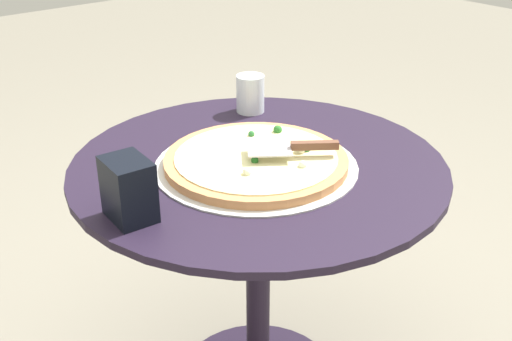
{
  "coord_description": "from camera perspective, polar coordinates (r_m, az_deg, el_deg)",
  "views": [
    {
      "loc": [
        0.87,
        1.04,
        1.35
      ],
      "look_at": [
        0.02,
        0.01,
        0.69
      ],
      "focal_mm": 44.7,
      "sensor_mm": 36.0,
      "label": 1
    }
  ],
  "objects": [
    {
      "name": "drinking_cup",
      "position": [
        1.78,
        -0.51,
        6.89
      ],
      "size": [
        0.08,
        0.08,
        0.1
      ],
      "primitive_type": "cylinder",
      "color": "silver",
      "rests_on": "patio_table"
    },
    {
      "name": "pizza_on_tray",
      "position": [
        1.47,
        0.03,
        0.85
      ],
      "size": [
        0.47,
        0.47,
        0.05
      ],
      "color": "silver",
      "rests_on": "patio_table"
    },
    {
      "name": "napkin_dispenser",
      "position": [
        1.27,
        -11.34,
        -1.68
      ],
      "size": [
        0.09,
        0.11,
        0.13
      ],
      "primitive_type": "cube",
      "rotation": [
        0.0,
        0.0,
        1.49
      ],
      "color": "black",
      "rests_on": "patio_table"
    },
    {
      "name": "pizza_server",
      "position": [
        1.46,
        3.33,
        2.1
      ],
      "size": [
        0.2,
        0.16,
        0.02
      ],
      "color": "silver",
      "rests_on": "pizza_on_tray"
    },
    {
      "name": "patio_table",
      "position": [
        1.59,
        0.19,
        -5.01
      ],
      "size": [
        0.89,
        0.89,
        0.7
      ],
      "color": "black",
      "rests_on": "ground"
    }
  ]
}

